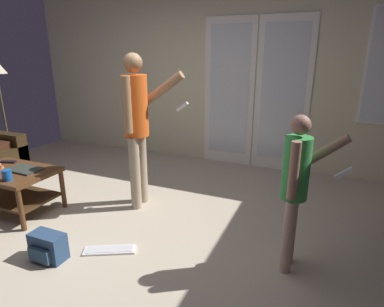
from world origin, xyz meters
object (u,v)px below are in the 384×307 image
object	(u,v)px
tv_remote_black	(8,162)
loose_keyboard	(110,250)
backpack	(48,247)
person_child	(296,181)
coffee_table	(13,182)
laptop_closed	(24,169)
cup_near_edge	(7,175)
person_adult	(137,119)

from	to	relation	value
tv_remote_black	loose_keyboard	bearing A→B (deg)	-32.86
backpack	person_child	bearing A→B (deg)	20.11
coffee_table	laptop_closed	world-z (taller)	laptop_closed
loose_keyboard	cup_near_edge	distance (m)	1.27
person_adult	laptop_closed	world-z (taller)	person_adult
backpack	loose_keyboard	size ratio (longest dim) A/B	0.65
person_adult	cup_near_edge	world-z (taller)	person_adult
loose_keyboard	laptop_closed	xyz separation A→B (m)	(-1.25, 0.29, 0.46)
loose_keyboard	tv_remote_black	world-z (taller)	tv_remote_black
person_adult	loose_keyboard	distance (m)	1.33
backpack	tv_remote_black	size ratio (longest dim) A/B	1.73
loose_keyboard	cup_near_edge	bearing A→B (deg)	178.94
backpack	cup_near_edge	xyz separation A→B (m)	(-0.76, 0.31, 0.40)
laptop_closed	tv_remote_black	bearing A→B (deg)	166.94
laptop_closed	cup_near_edge	world-z (taller)	cup_near_edge
person_child	backpack	bearing A→B (deg)	-159.89
person_child	laptop_closed	xyz separation A→B (m)	(-2.70, -0.10, -0.27)
person_adult	person_child	distance (m)	1.75
backpack	person_adult	bearing A→B (deg)	81.26
backpack	laptop_closed	size ratio (longest dim) A/B	0.83
coffee_table	cup_near_edge	xyz separation A→B (m)	(0.22, -0.20, 0.18)
person_child	person_adult	bearing A→B (deg)	163.59
coffee_table	tv_remote_black	size ratio (longest dim) A/B	5.24
coffee_table	tv_remote_black	distance (m)	0.32
backpack	loose_keyboard	bearing A→B (deg)	35.49
person_adult	backpack	world-z (taller)	person_adult
backpack	cup_near_edge	distance (m)	0.92
backpack	laptop_closed	distance (m)	1.09
backpack	coffee_table	bearing A→B (deg)	152.64
cup_near_edge	person_child	bearing A→B (deg)	8.05
backpack	cup_near_edge	bearing A→B (deg)	158.22
tv_remote_black	person_child	bearing A→B (deg)	-19.40
person_adult	laptop_closed	xyz separation A→B (m)	(-1.04, -0.59, -0.51)
backpack	tv_remote_black	world-z (taller)	tv_remote_black
backpack	cup_near_edge	size ratio (longest dim) A/B	2.77
coffee_table	backpack	size ratio (longest dim) A/B	3.03
coffee_table	loose_keyboard	distance (m)	1.44
loose_keyboard	laptop_closed	bearing A→B (deg)	167.14
coffee_table	person_child	xyz separation A→B (m)	(2.83, 0.17, 0.40)
person_adult	cup_near_edge	distance (m)	1.36
person_child	tv_remote_black	world-z (taller)	person_child
person_child	loose_keyboard	world-z (taller)	person_child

